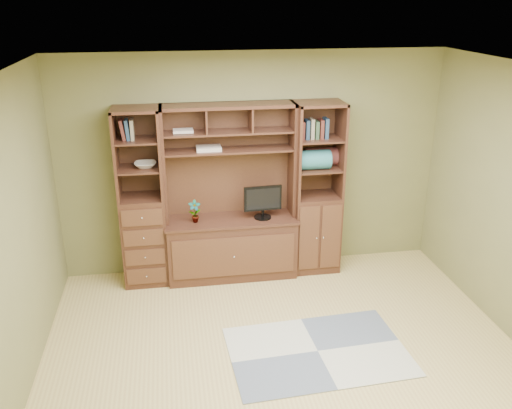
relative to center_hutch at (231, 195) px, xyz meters
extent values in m
cube|color=#D2B76E|center=(0.30, -1.73, -1.02)|extent=(4.60, 4.10, 0.04)
cube|color=white|center=(0.30, -1.73, 1.58)|extent=(4.60, 4.10, 0.04)
cube|color=olive|center=(0.30, 0.27, 0.28)|extent=(4.50, 0.04, 2.60)
cube|color=olive|center=(0.30, -3.73, 0.28)|extent=(4.50, 0.04, 2.60)
cube|color=olive|center=(-1.95, -1.73, 0.28)|extent=(0.04, 4.00, 2.60)
cube|color=#442418|center=(0.00, 0.00, 0.00)|extent=(1.54, 0.53, 2.05)
cube|color=#442418|center=(-1.00, 0.04, 0.00)|extent=(0.50, 0.45, 2.05)
cube|color=#442418|center=(1.02, 0.04, 0.00)|extent=(0.55, 0.45, 2.05)
cube|color=#9A9E9F|center=(0.62, -1.65, -1.02)|extent=(1.71, 1.19, 0.01)
cube|color=black|center=(0.37, -0.03, -0.02)|extent=(0.45, 0.22, 0.54)
imported|color=brown|center=(-0.42, -0.03, -0.16)|extent=(0.14, 0.09, 0.26)
cube|color=beige|center=(-0.23, 0.09, 0.54)|extent=(0.28, 0.20, 0.04)
imported|color=beige|center=(-0.93, 0.04, 0.39)|extent=(0.24, 0.24, 0.06)
cube|color=teal|center=(0.96, -0.01, 0.38)|extent=(0.39, 0.22, 0.22)
cube|color=brown|center=(1.09, 0.12, 0.37)|extent=(0.37, 0.21, 0.21)
camera|label=1|loc=(-0.66, -5.78, 2.14)|focal=38.00mm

